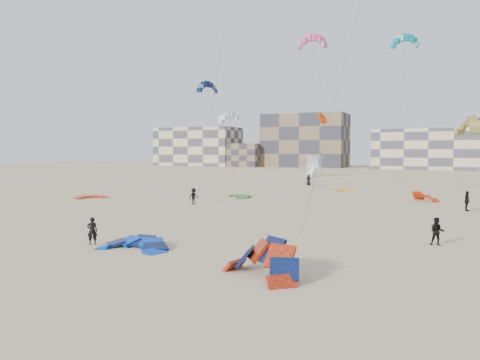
% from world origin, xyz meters
% --- Properties ---
extents(ground, '(320.00, 320.00, 0.00)m').
position_xyz_m(ground, '(0.00, 0.00, 0.00)').
color(ground, tan).
rests_on(ground, ground).
extents(kite_ground_blue, '(4.24, 4.47, 2.10)m').
position_xyz_m(kite_ground_blue, '(0.83, -0.13, 0.00)').
color(kite_ground_blue, blue).
rests_on(kite_ground_blue, ground).
extents(kite_ground_orange, '(5.73, 5.70, 4.21)m').
position_xyz_m(kite_ground_orange, '(9.70, -2.53, 0.00)').
color(kite_ground_orange, red).
rests_on(kite_ground_orange, ground).
extents(kite_ground_red, '(4.99, 4.93, 0.62)m').
position_xyz_m(kite_ground_red, '(-21.68, 20.97, 0.00)').
color(kite_ground_red, '#CF3704').
rests_on(kite_ground_red, ground).
extents(kite_ground_green, '(5.15, 5.15, 0.68)m').
position_xyz_m(kite_ground_green, '(-6.19, 29.13, 0.00)').
color(kite_ground_green, '#33831D').
rests_on(kite_ground_green, ground).
extents(kite_ground_red_far, '(4.90, 4.87, 3.24)m').
position_xyz_m(kite_ground_red_far, '(14.35, 34.16, 0.00)').
color(kite_ground_red_far, '#CF3704').
rests_on(kite_ground_red_far, ground).
extents(kite_ground_yellow, '(3.35, 3.51, 1.22)m').
position_xyz_m(kite_ground_yellow, '(3.50, 42.88, 0.00)').
color(kite_ground_yellow, yellow).
rests_on(kite_ground_yellow, ground).
extents(kitesurfer_main, '(0.71, 0.70, 1.66)m').
position_xyz_m(kitesurfer_main, '(-2.14, -0.17, 0.83)').
color(kitesurfer_main, black).
rests_on(kitesurfer_main, ground).
extents(kitesurfer_b, '(0.81, 0.64, 1.66)m').
position_xyz_m(kitesurfer_b, '(16.51, 8.23, 0.83)').
color(kitesurfer_b, black).
rests_on(kitesurfer_b, ground).
extents(kitesurfer_c, '(1.11, 1.25, 1.69)m').
position_xyz_m(kitesurfer_c, '(-7.33, 20.46, 0.84)').
color(kitesurfer_c, black).
rests_on(kitesurfer_c, ground).
extents(kitesurfer_d, '(0.62, 1.15, 1.86)m').
position_xyz_m(kitesurfer_d, '(18.42, 26.46, 0.93)').
color(kitesurfer_d, black).
rests_on(kitesurfer_d, ground).
extents(kitesurfer_e, '(1.01, 0.82, 1.79)m').
position_xyz_m(kitesurfer_e, '(-4.08, 51.16, 0.89)').
color(kitesurfer_e, black).
rests_on(kitesurfer_e, ground).
extents(kite_fly_grey, '(5.36, 7.85, 9.86)m').
position_xyz_m(kite_fly_grey, '(-10.23, 34.98, 9.75)').
color(kite_fly_grey, silver).
rests_on(kite_fly_grey, ground).
extents(kite_fly_pink, '(5.15, 6.82, 21.59)m').
position_xyz_m(kite_fly_pink, '(-1.95, 45.44, 21.25)').
color(kite_fly_pink, '#EA58A1').
rests_on(kite_fly_pink, ground).
extents(kite_fly_olive, '(4.89, 4.84, 8.42)m').
position_xyz_m(kite_fly_olive, '(18.52, 32.68, 8.00)').
color(kite_fly_olive, olive).
rests_on(kite_fly_olive, ground).
extents(kite_fly_navy, '(7.83, 7.49, 16.81)m').
position_xyz_m(kite_fly_navy, '(-22.62, 51.35, 16.51)').
color(kite_fly_navy, '#0D1A47').
rests_on(kite_fly_navy, ground).
extents(kite_fly_teal_b, '(4.56, 5.67, 22.22)m').
position_xyz_m(kite_fly_teal_b, '(9.91, 54.25, 21.95)').
color(kite_fly_teal_b, '#0E7283').
rests_on(kite_fly_teal_b, ground).
extents(kite_fly_red, '(4.46, 4.44, 11.61)m').
position_xyz_m(kite_fly_red, '(-3.67, 57.65, 11.04)').
color(kite_fly_red, '#CF3704').
rests_on(kite_fly_red, ground).
extents(lifeguard_tower_far, '(3.15, 6.01, 4.41)m').
position_xyz_m(lifeguard_tower_far, '(-10.87, 78.59, 2.19)').
color(lifeguard_tower_far, white).
rests_on(lifeguard_tower_far, ground).
extents(condo_west_a, '(30.00, 15.00, 14.00)m').
position_xyz_m(condo_west_a, '(-70.00, 130.00, 7.00)').
color(condo_west_a, beige).
rests_on(condo_west_a, ground).
extents(condo_west_b, '(28.00, 14.00, 18.00)m').
position_xyz_m(condo_west_b, '(-30.00, 134.00, 9.00)').
color(condo_west_b, brown).
rests_on(condo_west_b, ground).
extents(condo_mid, '(32.00, 16.00, 12.00)m').
position_xyz_m(condo_mid, '(10.00, 130.00, 6.00)').
color(condo_mid, beige).
rests_on(condo_mid, ground).
extents(condo_fill_left, '(12.00, 10.00, 8.00)m').
position_xyz_m(condo_fill_left, '(-50.00, 128.00, 4.00)').
color(condo_fill_left, brown).
rests_on(condo_fill_left, ground).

